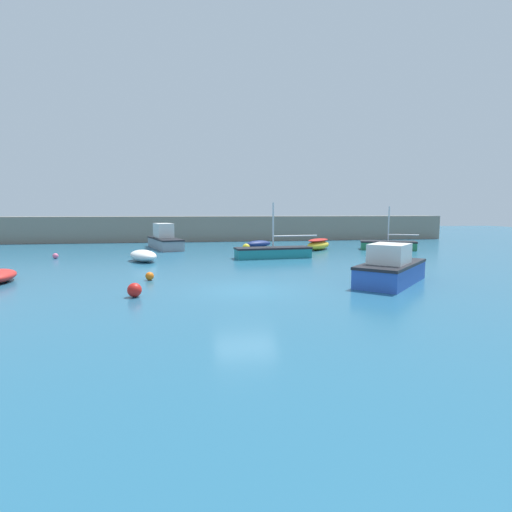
{
  "coord_description": "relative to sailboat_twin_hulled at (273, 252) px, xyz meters",
  "views": [
    {
      "loc": [
        -2.15,
        -15.8,
        3.21
      ],
      "look_at": [
        1.66,
        7.49,
        0.51
      ],
      "focal_mm": 28.0,
      "sensor_mm": 36.0,
      "label": 1
    }
  ],
  "objects": [
    {
      "name": "cabin_cruiser_white",
      "position": [
        -7.72,
        8.24,
        0.36
      ],
      "size": [
        3.41,
        6.41,
        2.12
      ],
      "rotation": [
        0.0,
        0.0,
        5.0
      ],
      "color": "gray",
      "rests_on": "ground_plane"
    },
    {
      "name": "motorboat_with_cabin",
      "position": [
        3.17,
        -10.17,
        0.27
      ],
      "size": [
        4.68,
        4.73,
        1.78
      ],
      "rotation": [
        0.0,
        0.0,
        0.8
      ],
      "color": "#2D56B7",
      "rests_on": "ground_plane"
    },
    {
      "name": "sailboat_short_mast",
      "position": [
        10.51,
        4.14,
        -0.01
      ],
      "size": [
        4.69,
        3.23,
        3.55
      ],
      "rotation": [
        0.0,
        0.0,
        2.76
      ],
      "color": "#287A4C",
      "rests_on": "ground_plane"
    },
    {
      "name": "rowboat_with_red_cover",
      "position": [
        4.81,
        4.97,
        0.07
      ],
      "size": [
        3.12,
        3.24,
        0.92
      ],
      "rotation": [
        0.0,
        0.0,
        3.97
      ],
      "color": "yellow",
      "rests_on": "ground_plane"
    },
    {
      "name": "mooring_buoy_orange",
      "position": [
        -7.41,
        -7.61,
        -0.2
      ],
      "size": [
        0.39,
        0.39,
        0.39
      ],
      "primitive_type": "sphere",
      "color": "orange",
      "rests_on": "ground_plane"
    },
    {
      "name": "mooring_buoy_yellow",
      "position": [
        -1.17,
        4.84,
        -0.09
      ],
      "size": [
        0.6,
        0.6,
        0.6
      ],
      "primitive_type": "sphere",
      "color": "yellow",
      "rests_on": "ground_plane"
    },
    {
      "name": "mooring_buoy_red",
      "position": [
        -7.61,
        -11.23,
        -0.12
      ],
      "size": [
        0.53,
        0.53,
        0.53
      ],
      "primitive_type": "sphere",
      "color": "red",
      "rests_on": "ground_plane"
    },
    {
      "name": "ground_plane",
      "position": [
        -3.34,
        -10.58,
        -0.49
      ],
      "size": [
        120.0,
        120.0,
        0.2
      ],
      "primitive_type": "cube",
      "color": "#235B7A"
    },
    {
      "name": "rowboat_white_midwater",
      "position": [
        -8.5,
        -0.48,
        -0.02
      ],
      "size": [
        2.49,
        3.11,
        0.73
      ],
      "rotation": [
        0.0,
        0.0,
        5.17
      ],
      "color": "white",
      "rests_on": "ground_plane"
    },
    {
      "name": "sailboat_twin_hulled",
      "position": [
        0.0,
        0.0,
        0.0
      ],
      "size": [
        5.83,
        1.97,
        3.74
      ],
      "rotation": [
        0.0,
        0.0,
        3.24
      ],
      "color": "teal",
      "rests_on": "ground_plane"
    },
    {
      "name": "mooring_buoy_pink",
      "position": [
        -14.49,
        1.99,
        -0.21
      ],
      "size": [
        0.36,
        0.36,
        0.36
      ],
      "primitive_type": "sphere",
      "color": "#EA668C",
      "rests_on": "ground_plane"
    },
    {
      "name": "open_tender_yellow",
      "position": [
        0.35,
        8.12,
        -0.09
      ],
      "size": [
        2.85,
        2.29,
        0.59
      ],
      "rotation": [
        0.0,
        0.0,
        0.51
      ],
      "color": "navy",
      "rests_on": "ground_plane"
    },
    {
      "name": "harbor_breakwater",
      "position": [
        -3.34,
        16.45,
        0.91
      ],
      "size": [
        51.54,
        2.88,
        2.6
      ],
      "primitive_type": "cube",
      "color": "gray",
      "rests_on": "ground_plane"
    }
  ]
}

